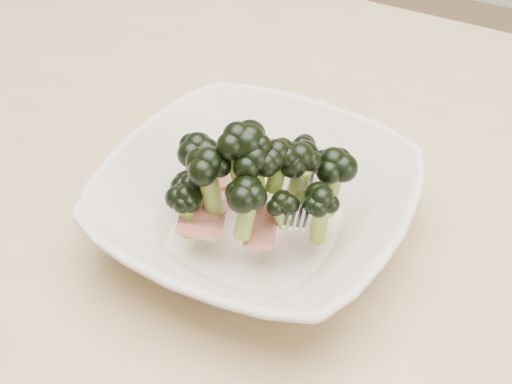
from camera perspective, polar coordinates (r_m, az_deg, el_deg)
dining_table at (r=0.76m, az=3.35°, el=-5.40°), size 1.20×0.80×0.75m
broccoli_dish at (r=0.62m, az=0.04°, el=-0.73°), size 0.28×0.28×0.13m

